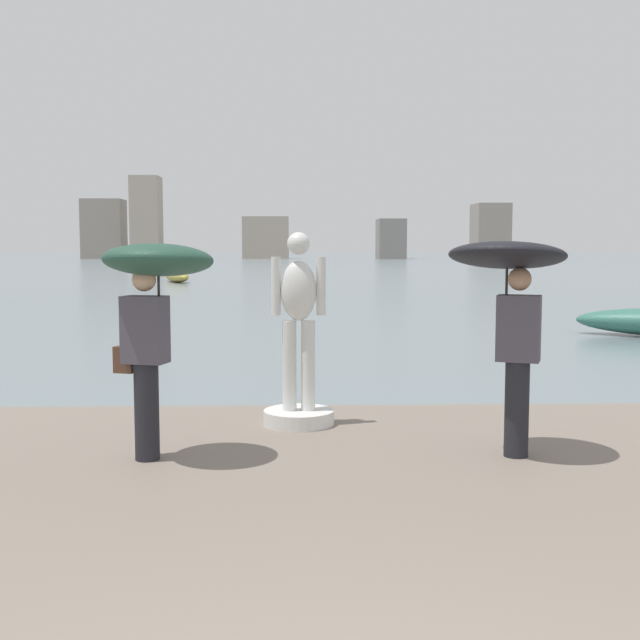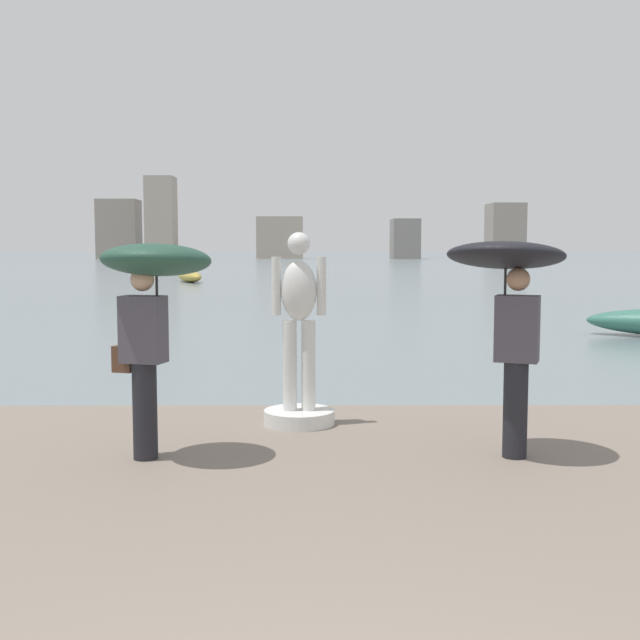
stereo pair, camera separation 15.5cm
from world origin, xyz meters
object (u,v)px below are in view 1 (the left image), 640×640
at_px(onlooker_right, 510,285).
at_px(boat_leftward, 177,276).
at_px(statue_white_figure, 299,354).
at_px(onlooker_left, 154,289).

relative_size(onlooker_right, boat_leftward, 0.41).
distance_m(onlooker_right, boat_leftward, 44.61).
relative_size(statue_white_figure, onlooker_left, 1.05).
distance_m(statue_white_figure, boat_leftward, 42.92).
relative_size(onlooker_left, onlooker_right, 0.98).
bearing_deg(onlooker_left, onlooker_right, 1.31).
distance_m(onlooker_left, onlooker_right, 3.20).
xyz_separation_m(onlooker_right, boat_leftward, (-9.55, 43.55, -1.60)).
height_order(statue_white_figure, onlooker_right, statue_white_figure).
height_order(statue_white_figure, onlooker_left, statue_white_figure).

